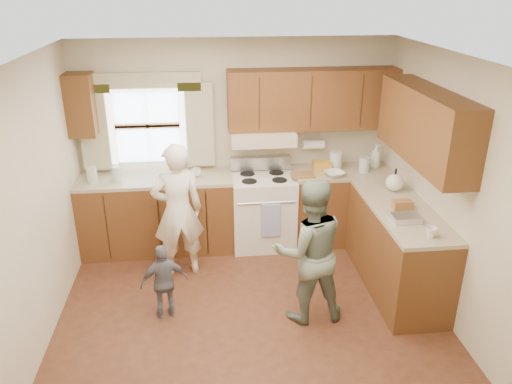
{
  "coord_description": "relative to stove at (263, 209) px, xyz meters",
  "views": [
    {
      "loc": [
        -0.4,
        -4.13,
        3.1
      ],
      "look_at": [
        0.1,
        0.4,
        1.15
      ],
      "focal_mm": 35.0,
      "sensor_mm": 36.0,
      "label": 1
    }
  ],
  "objects": [
    {
      "name": "room",
      "position": [
        -0.3,
        -1.44,
        0.78
      ],
      "size": [
        3.8,
        3.8,
        3.8
      ],
      "color": "#482616",
      "rests_on": "ground"
    },
    {
      "name": "kitchen_fixtures",
      "position": [
        0.31,
        -0.36,
        0.37
      ],
      "size": [
        3.8,
        2.25,
        2.15
      ],
      "color": "#4A2C0F",
      "rests_on": "ground"
    },
    {
      "name": "stove",
      "position": [
        0.0,
        0.0,
        0.0
      ],
      "size": [
        0.76,
        0.67,
        1.07
      ],
      "color": "silver",
      "rests_on": "ground"
    },
    {
      "name": "woman_left",
      "position": [
        -1.01,
        -0.59,
        0.3
      ],
      "size": [
        0.63,
        0.48,
        1.54
      ],
      "primitive_type": "imported",
      "rotation": [
        0.0,
        0.0,
        3.35
      ],
      "color": "white",
      "rests_on": "ground"
    },
    {
      "name": "woman_right",
      "position": [
        0.25,
        -1.54,
        0.27
      ],
      "size": [
        0.75,
        0.6,
        1.46
      ],
      "primitive_type": "imported",
      "rotation": [
        0.0,
        0.0,
        3.2
      ],
      "color": "#233E2E",
      "rests_on": "ground"
    },
    {
      "name": "child",
      "position": [
        -1.13,
        -1.39,
        -0.07
      ],
      "size": [
        0.49,
        0.29,
        0.79
      ],
      "primitive_type": "imported",
      "rotation": [
        0.0,
        0.0,
        3.35
      ],
      "color": "slate",
      "rests_on": "ground"
    }
  ]
}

